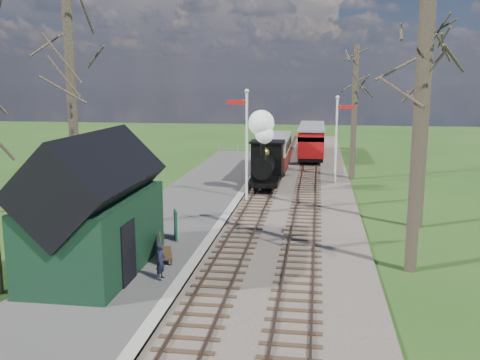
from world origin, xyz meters
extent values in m
plane|color=#224B17|center=(0.00, 0.00, 0.00)|extent=(140.00, 140.00, 0.00)
ellipsoid|color=#385B23|center=(-25.00, 60.00, -14.76)|extent=(57.60, 36.00, 16.20)
ellipsoid|color=#385B23|center=(10.00, 65.00, -18.04)|extent=(70.40, 44.00, 19.80)
ellipsoid|color=#385B23|center=(-8.00, 70.00, -16.40)|extent=(64.00, 40.00, 18.00)
cube|color=brown|center=(1.30, 22.00, 0.05)|extent=(8.00, 60.00, 0.10)
cube|color=brown|center=(-0.50, 22.00, 0.14)|extent=(0.07, 60.00, 0.12)
cube|color=brown|center=(0.50, 22.00, 0.14)|extent=(0.07, 60.00, 0.12)
cube|color=#38281C|center=(0.00, 22.00, 0.10)|extent=(1.60, 60.00, 0.09)
cube|color=brown|center=(2.10, 22.00, 0.14)|extent=(0.07, 60.00, 0.12)
cube|color=brown|center=(3.10, 22.00, 0.14)|extent=(0.07, 60.00, 0.12)
cube|color=#38281C|center=(2.60, 22.00, 0.10)|extent=(1.60, 60.00, 0.09)
cube|color=#474442|center=(-3.50, 14.00, 0.10)|extent=(5.00, 44.00, 0.20)
cube|color=#B2AD9E|center=(-1.20, 14.00, 0.10)|extent=(0.40, 44.00, 0.21)
cube|color=black|center=(-4.30, 4.00, 1.50)|extent=(3.00, 6.00, 2.60)
cube|color=black|center=(-4.30, 4.00, 3.35)|extent=(3.25, 6.30, 3.25)
cube|color=black|center=(-2.78, 3.00, 1.20)|extent=(0.06, 1.20, 2.00)
cylinder|color=silver|center=(-0.70, 16.00, 3.00)|extent=(0.14, 0.14, 6.00)
sphere|color=silver|center=(-0.70, 16.00, 6.10)|extent=(0.24, 0.24, 0.24)
cube|color=#B7140F|center=(-1.25, 16.00, 5.50)|extent=(1.10, 0.08, 0.22)
cube|color=black|center=(-0.70, 16.00, 4.40)|extent=(0.18, 0.06, 0.30)
cylinder|color=silver|center=(4.30, 22.00, 2.75)|extent=(0.14, 0.14, 5.50)
sphere|color=silver|center=(4.30, 22.00, 5.60)|extent=(0.24, 0.24, 0.24)
cube|color=#B7140F|center=(4.85, 22.00, 5.00)|extent=(1.10, 0.08, 0.22)
cube|color=black|center=(4.30, 22.00, 3.90)|extent=(0.18, 0.06, 0.30)
cylinder|color=#382D23|center=(-7.30, 9.00, 5.50)|extent=(0.41, 0.41, 11.00)
cylinder|color=#382D23|center=(6.50, 6.00, 6.00)|extent=(0.42, 0.42, 12.00)
cylinder|color=#382D23|center=(7.80, 12.00, 5.00)|extent=(0.40, 0.40, 10.00)
cylinder|color=#382D23|center=(5.50, 24.00, 4.50)|extent=(0.39, 0.39, 9.00)
cube|color=slate|center=(0.30, 36.00, 0.75)|extent=(12.60, 0.02, 0.01)
cube|color=slate|center=(0.30, 36.00, 0.45)|extent=(12.60, 0.02, 0.02)
cylinder|color=slate|center=(0.30, 36.00, 0.50)|extent=(0.08, 0.08, 1.00)
cube|color=black|center=(0.00, 19.42, 0.68)|extent=(1.81, 4.27, 0.27)
cylinder|color=black|center=(0.00, 18.78, 1.64)|extent=(1.17, 2.77, 1.17)
cube|color=black|center=(0.00, 20.70, 1.75)|extent=(1.92, 1.71, 2.13)
cylinder|color=black|center=(0.00, 17.72, 2.60)|extent=(0.30, 0.30, 0.85)
sphere|color=#AD8632|center=(0.00, 19.10, 2.39)|extent=(0.55, 0.55, 0.55)
sphere|color=white|center=(0.10, 17.72, 3.61)|extent=(1.07, 1.07, 1.07)
sphere|color=white|center=(-0.10, 17.82, 4.25)|extent=(1.49, 1.49, 1.49)
cylinder|color=black|center=(-0.50, 18.14, 0.54)|extent=(0.11, 0.68, 0.68)
cylinder|color=black|center=(0.50, 18.14, 0.54)|extent=(0.11, 0.68, 0.68)
cube|color=black|center=(0.00, 25.42, 0.57)|extent=(2.03, 7.46, 0.32)
cube|color=#5D1A15|center=(0.00, 25.42, 1.21)|extent=(2.13, 7.46, 0.96)
cube|color=beige|center=(0.00, 25.42, 2.17)|extent=(2.13, 7.46, 0.96)
cube|color=slate|center=(0.00, 25.42, 2.71)|extent=(2.24, 7.68, 0.13)
cube|color=black|center=(2.60, 31.34, 0.56)|extent=(1.96, 5.15, 0.31)
cube|color=#9A0C0E|center=(2.60, 31.34, 1.18)|extent=(2.06, 5.15, 0.93)
cube|color=beige|center=(2.60, 31.34, 2.10)|extent=(2.06, 5.15, 0.93)
cube|color=slate|center=(2.60, 31.34, 2.62)|extent=(2.16, 5.35, 0.12)
cube|color=black|center=(2.60, 36.84, 0.56)|extent=(1.96, 5.15, 0.31)
cube|color=#9A0C0E|center=(2.60, 36.84, 1.18)|extent=(2.06, 5.15, 0.93)
cube|color=beige|center=(2.60, 36.84, 2.10)|extent=(2.06, 5.15, 0.93)
cube|color=slate|center=(2.60, 36.84, 2.62)|extent=(2.16, 5.35, 0.12)
cube|color=#0E442C|center=(-2.56, 7.91, 0.80)|extent=(0.36, 0.80, 1.20)
cube|color=silver|center=(-2.51, 7.93, 0.80)|extent=(0.26, 0.67, 0.98)
cube|color=#402916|center=(-2.24, 5.34, 0.45)|extent=(0.87, 1.55, 0.06)
cube|color=#402916|center=(-2.43, 5.28, 0.73)|extent=(0.51, 1.44, 0.64)
cube|color=#402916|center=(-2.08, 4.70, 0.31)|extent=(0.06, 0.06, 0.21)
cube|color=#402916|center=(-2.40, 5.98, 0.31)|extent=(0.06, 0.06, 0.21)
imported|color=black|center=(-1.85, 3.42, 0.81)|extent=(0.32, 0.47, 1.22)
camera|label=1|loc=(3.14, -12.73, 6.62)|focal=40.00mm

